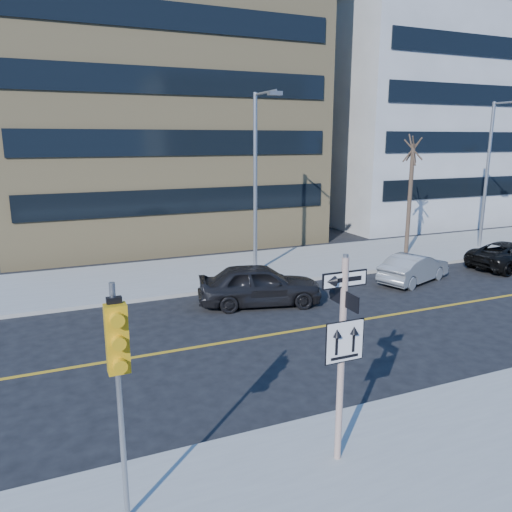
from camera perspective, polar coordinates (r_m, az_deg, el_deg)
name	(u,v)px	position (r m, az deg, el deg)	size (l,w,h in m)	color
ground	(281,403)	(12.49, 2.87, -16.47)	(120.00, 120.00, 0.00)	black
far_sidewalk	(466,245)	(32.08, 22.85, 1.20)	(66.00, 6.00, 0.15)	#98958E
road_centerline	(505,296)	(22.56, 26.59, -4.11)	(40.00, 0.14, 0.01)	gold
sign_pole	(342,348)	(9.44, 9.82, -10.36)	(0.92, 0.92, 4.06)	silver
traffic_signal	(118,358)	(7.78, -15.48, -11.19)	(0.32, 0.45, 4.00)	gray
parked_car_a	(260,285)	(18.97, 0.43, -3.28)	(4.67, 1.88, 1.59)	black
parked_car_b	(414,268)	(23.05, 17.60, -1.33)	(3.88, 1.35, 1.28)	gray
parked_car_c	(511,255)	(27.40, 27.10, 0.10)	(4.66, 2.15, 1.30)	black
streetlight_a	(257,172)	(22.34, 0.16, 9.56)	(0.55, 2.25, 8.00)	gray
streetlight_b	(491,166)	(30.68, 25.30, 9.31)	(0.55, 2.25, 8.00)	gray
street_tree_west	(413,152)	(27.56, 17.50, 11.26)	(1.80, 1.80, 6.35)	#382A21
building_brick	(145,95)	(35.50, -12.56, 17.47)	(18.00, 18.00, 18.00)	tan
building_grey_mid	(418,123)	(44.37, 17.98, 14.30)	(20.00, 16.00, 15.00)	#9EA1A3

